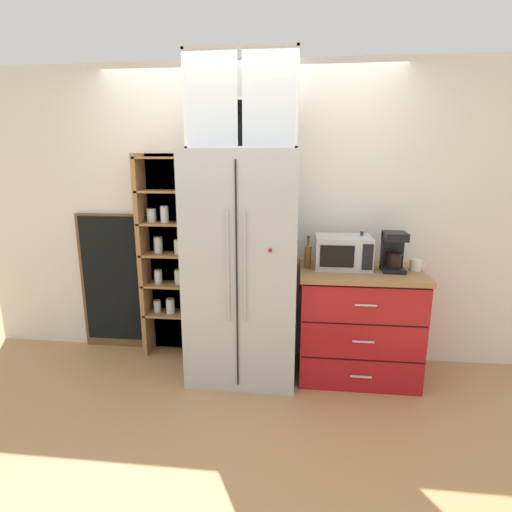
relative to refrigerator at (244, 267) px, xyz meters
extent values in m
plane|color=tan|center=(0.00, 0.00, -0.92)|extent=(10.70, 10.70, 0.00)
cube|color=silver|center=(0.00, 0.40, 0.36)|extent=(5.00, 0.10, 2.55)
cube|color=#B7BABF|center=(0.00, 0.00, 0.00)|extent=(0.86, 0.71, 1.84)
cube|color=black|center=(0.00, -0.36, 0.00)|extent=(0.01, 0.01, 1.69)
cylinder|color=#B7BABF|center=(-0.06, -0.37, 0.09)|extent=(0.02, 0.02, 0.83)
cylinder|color=#B7BABF|center=(0.06, -0.37, 0.09)|extent=(0.02, 0.02, 0.83)
cube|color=#A8161C|center=(0.24, -0.36, 0.22)|extent=(0.02, 0.01, 0.02)
cube|color=brown|center=(-0.71, 0.37, -0.01)|extent=(0.53, 0.04, 1.82)
cube|color=#9E7042|center=(-0.94, 0.24, -0.01)|extent=(0.04, 0.22, 1.82)
cube|color=#9E7042|center=(-0.49, 0.24, -0.01)|extent=(0.04, 0.22, 1.82)
cube|color=#9E7042|center=(-0.71, 0.24, -0.53)|extent=(0.47, 0.22, 0.02)
cylinder|color=silver|center=(-0.84, 0.25, -0.47)|extent=(0.07, 0.07, 0.10)
cylinder|color=white|center=(-0.84, 0.25, -0.49)|extent=(0.06, 0.06, 0.07)
cylinder|color=#B2B2B7|center=(-0.84, 0.25, -0.41)|extent=(0.06, 0.06, 0.01)
cylinder|color=silver|center=(-0.71, 0.23, -0.46)|extent=(0.08, 0.08, 0.13)
cylinder|color=brown|center=(-0.71, 0.23, -0.48)|extent=(0.07, 0.07, 0.09)
cylinder|color=#B2B2B7|center=(-0.71, 0.23, -0.39)|extent=(0.07, 0.07, 0.01)
cylinder|color=silver|center=(-0.59, 0.26, -0.47)|extent=(0.06, 0.06, 0.10)
cylinder|color=#E0C67F|center=(-0.59, 0.26, -0.49)|extent=(0.06, 0.06, 0.07)
cylinder|color=#B2B2B7|center=(-0.59, 0.26, -0.41)|extent=(0.06, 0.06, 0.01)
cube|color=#9E7042|center=(-0.71, 0.24, -0.25)|extent=(0.47, 0.22, 0.02)
cylinder|color=silver|center=(-0.81, 0.24, -0.19)|extent=(0.07, 0.07, 0.12)
cylinder|color=white|center=(-0.81, 0.24, -0.20)|extent=(0.06, 0.06, 0.08)
cylinder|color=#B2B2B7|center=(-0.81, 0.24, -0.12)|extent=(0.07, 0.07, 0.01)
cylinder|color=silver|center=(-0.62, 0.25, -0.18)|extent=(0.08, 0.08, 0.12)
cylinder|color=#CCB78C|center=(-0.62, 0.25, -0.20)|extent=(0.07, 0.07, 0.08)
cylinder|color=#B2B2B7|center=(-0.62, 0.25, -0.12)|extent=(0.07, 0.07, 0.01)
cube|color=#9E7042|center=(-0.71, 0.24, 0.03)|extent=(0.47, 0.22, 0.02)
cylinder|color=silver|center=(-0.80, 0.26, 0.10)|extent=(0.08, 0.08, 0.13)
cylinder|color=beige|center=(-0.80, 0.26, 0.08)|extent=(0.07, 0.07, 0.09)
cylinder|color=#B2B2B7|center=(-0.80, 0.26, 0.17)|extent=(0.07, 0.07, 0.01)
cylinder|color=silver|center=(-0.62, 0.25, 0.09)|extent=(0.07, 0.07, 0.12)
cylinder|color=#B77A38|center=(-0.62, 0.25, 0.08)|extent=(0.06, 0.06, 0.08)
cylinder|color=#B2B2B7|center=(-0.62, 0.25, 0.16)|extent=(0.07, 0.07, 0.01)
cube|color=#9E7042|center=(-0.71, 0.24, 0.30)|extent=(0.47, 0.22, 0.02)
cylinder|color=silver|center=(-0.85, 0.26, 0.37)|extent=(0.08, 0.08, 0.11)
cylinder|color=#2D2D2D|center=(-0.85, 0.26, 0.35)|extent=(0.07, 0.07, 0.07)
cylinder|color=#B2B2B7|center=(-0.85, 0.26, 0.43)|extent=(0.08, 0.08, 0.01)
cylinder|color=silver|center=(-0.72, 0.23, 0.38)|extent=(0.07, 0.07, 0.13)
cylinder|color=#382316|center=(-0.72, 0.23, 0.36)|extent=(0.06, 0.06, 0.09)
cylinder|color=#B2B2B7|center=(-0.72, 0.23, 0.45)|extent=(0.07, 0.07, 0.01)
cube|color=#9E7042|center=(-0.71, 0.24, 0.58)|extent=(0.47, 0.22, 0.02)
cube|color=#9E7042|center=(-0.71, 0.24, 0.86)|extent=(0.47, 0.22, 0.02)
cube|color=#A8161C|center=(0.94, 0.05, -0.48)|extent=(0.94, 0.61, 0.87)
cube|color=#9E7042|center=(0.94, 0.05, -0.03)|extent=(0.97, 0.64, 0.04)
cube|color=black|center=(0.94, -0.25, -0.64)|extent=(0.92, 0.00, 0.01)
cube|color=silver|center=(0.94, -0.26, -0.77)|extent=(0.16, 0.01, 0.01)
cube|color=black|center=(0.94, -0.25, -0.35)|extent=(0.92, 0.00, 0.01)
cube|color=silver|center=(0.94, -0.26, -0.48)|extent=(0.16, 0.01, 0.01)
cube|color=black|center=(0.94, -0.25, -0.06)|extent=(0.92, 0.00, 0.01)
cube|color=silver|center=(0.94, -0.26, -0.19)|extent=(0.16, 0.01, 0.01)
cube|color=#B7BABF|center=(0.79, 0.10, 0.12)|extent=(0.44, 0.32, 0.26)
cube|color=black|center=(0.73, -0.06, 0.12)|extent=(0.26, 0.01, 0.17)
cube|color=black|center=(0.96, -0.06, 0.12)|extent=(0.08, 0.01, 0.20)
cube|color=black|center=(1.18, 0.03, 0.01)|extent=(0.17, 0.20, 0.03)
cube|color=black|center=(1.18, 0.10, 0.14)|extent=(0.17, 0.06, 0.30)
cube|color=black|center=(1.18, 0.03, 0.27)|extent=(0.17, 0.20, 0.06)
cylinder|color=black|center=(1.18, 0.02, 0.08)|extent=(0.11, 0.11, 0.12)
cylinder|color=silver|center=(1.36, 0.07, 0.03)|extent=(0.09, 0.09, 0.09)
torus|color=silver|center=(1.41, 0.07, 0.04)|extent=(0.05, 0.01, 0.05)
cylinder|color=navy|center=(0.94, 0.06, 0.04)|extent=(0.09, 0.09, 0.09)
torus|color=navy|center=(1.00, 0.06, 0.04)|extent=(0.05, 0.01, 0.05)
cylinder|color=brown|center=(0.51, 0.06, 0.08)|extent=(0.06, 0.06, 0.18)
cone|color=brown|center=(0.51, 0.06, 0.17)|extent=(0.06, 0.06, 0.04)
cylinder|color=brown|center=(0.51, 0.06, 0.20)|extent=(0.02, 0.02, 0.07)
cylinder|color=black|center=(0.51, 0.06, 0.24)|extent=(0.02, 0.02, 0.01)
cylinder|color=navy|center=(0.94, 0.13, 0.10)|extent=(0.07, 0.07, 0.21)
cone|color=navy|center=(0.94, 0.13, 0.21)|extent=(0.07, 0.07, 0.04)
cylinder|color=navy|center=(0.94, 0.13, 0.24)|extent=(0.03, 0.03, 0.07)
cylinder|color=black|center=(0.94, 0.13, 0.28)|extent=(0.03, 0.03, 0.01)
cube|color=silver|center=(0.00, 0.17, 1.26)|extent=(0.83, 0.02, 0.69)
cube|color=silver|center=(0.00, 0.02, 1.60)|extent=(0.83, 0.32, 0.02)
cube|color=silver|center=(0.00, 0.02, 0.93)|extent=(0.83, 0.32, 0.02)
cube|color=silver|center=(-0.40, 0.02, 1.26)|extent=(0.02, 0.32, 0.69)
cube|color=silver|center=(0.40, 0.02, 1.26)|extent=(0.02, 0.32, 0.69)
cube|color=silver|center=(0.00, 0.02, 1.26)|extent=(0.80, 0.30, 0.02)
cube|color=silver|center=(-0.21, -0.13, 1.26)|extent=(0.38, 0.01, 0.65)
cube|color=silver|center=(0.21, -0.13, 1.26)|extent=(0.38, 0.01, 0.65)
cylinder|color=silver|center=(-0.29, 0.02, 0.94)|extent=(0.05, 0.05, 0.00)
cylinder|color=silver|center=(-0.29, 0.02, 0.97)|extent=(0.01, 0.01, 0.07)
cone|color=silver|center=(-0.29, 0.02, 1.03)|extent=(0.06, 0.06, 0.05)
cylinder|color=silver|center=(-0.10, 0.02, 0.94)|extent=(0.05, 0.05, 0.00)
cylinder|color=silver|center=(-0.10, 0.02, 0.97)|extent=(0.01, 0.01, 0.07)
cone|color=silver|center=(-0.10, 0.02, 1.03)|extent=(0.06, 0.06, 0.05)
cylinder|color=silver|center=(0.10, 0.02, 0.94)|extent=(0.05, 0.05, 0.00)
cylinder|color=silver|center=(0.10, 0.02, 0.97)|extent=(0.01, 0.01, 0.07)
cone|color=silver|center=(0.10, 0.02, 1.03)|extent=(0.06, 0.06, 0.05)
cylinder|color=silver|center=(0.29, 0.02, 0.94)|extent=(0.05, 0.05, 0.00)
cylinder|color=silver|center=(0.29, 0.02, 0.97)|extent=(0.01, 0.01, 0.07)
cone|color=silver|center=(0.29, 0.02, 1.03)|extent=(0.06, 0.06, 0.05)
cylinder|color=white|center=(-0.25, 0.02, 1.31)|extent=(0.06, 0.06, 0.07)
cylinder|color=white|center=(0.25, 0.02, 1.31)|extent=(0.06, 0.06, 0.07)
cube|color=brown|center=(-1.30, 0.33, -0.28)|extent=(0.60, 0.04, 1.29)
cube|color=black|center=(-1.30, 0.31, -0.25)|extent=(0.54, 0.01, 1.19)
camera|label=1|loc=(0.45, -3.13, 0.84)|focal=28.40mm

